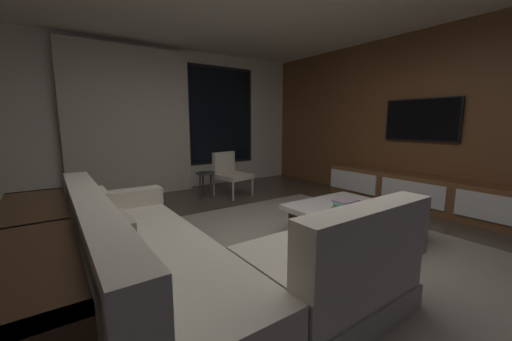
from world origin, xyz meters
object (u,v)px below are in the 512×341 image
object	(u,v)px
sectional_couch	(193,264)
console_table_behind_couch	(37,278)
media_console	(422,194)
coffee_table	(351,222)
mounted_tv	(421,120)
accent_chair_near_window	(230,172)
side_stool	(205,177)
book_stack_on_coffee_table	(345,205)

from	to	relation	value
sectional_couch	console_table_behind_couch	xyz separation A→B (m)	(-0.91, 0.13, 0.12)
media_console	coffee_table	bearing A→B (deg)	-177.03
console_table_behind_couch	mounted_tv	bearing A→B (deg)	3.05
accent_chair_near_window	side_stool	xyz separation A→B (m)	(-0.47, 0.04, -0.06)
side_stool	media_console	distance (m)	3.45
mounted_tv	console_table_behind_couch	xyz separation A→B (m)	(-4.85, -0.26, -0.94)
coffee_table	side_stool	size ratio (longest dim) A/B	2.52
sectional_couch	media_console	distance (m)	3.76
side_stool	mounted_tv	size ratio (longest dim) A/B	0.41
console_table_behind_couch	coffee_table	bearing A→B (deg)	-0.68
coffee_table	media_console	distance (m)	1.81
mounted_tv	coffee_table	bearing A→B (deg)	-171.65
coffee_table	book_stack_on_coffee_table	world-z (taller)	book_stack_on_coffee_table
media_console	mounted_tv	world-z (taller)	mounted_tv
sectional_couch	book_stack_on_coffee_table	distance (m)	1.85
accent_chair_near_window	media_console	size ratio (longest dim) A/B	0.25
mounted_tv	console_table_behind_couch	bearing A→B (deg)	-176.95
console_table_behind_couch	accent_chair_near_window	bearing A→B (deg)	42.44
book_stack_on_coffee_table	console_table_behind_couch	size ratio (longest dim) A/B	0.13
coffee_table	side_stool	bearing A→B (deg)	102.16
sectional_couch	console_table_behind_couch	world-z (taller)	sectional_couch
coffee_table	media_console	bearing A→B (deg)	2.97
book_stack_on_coffee_table	media_console	size ratio (longest dim) A/B	0.09
coffee_table	media_console	size ratio (longest dim) A/B	0.37
accent_chair_near_window	console_table_behind_couch	distance (m)	3.75
accent_chair_near_window	side_stool	bearing A→B (deg)	175.49
accent_chair_near_window	sectional_couch	bearing A→B (deg)	-124.87
media_console	mounted_tv	size ratio (longest dim) A/B	2.79
media_console	mounted_tv	distance (m)	1.13
book_stack_on_coffee_table	side_stool	distance (m)	2.64
coffee_table	mounted_tv	distance (m)	2.32
sectional_couch	mounted_tv	bearing A→B (deg)	5.66
coffee_table	book_stack_on_coffee_table	size ratio (longest dim) A/B	4.11
book_stack_on_coffee_table	mounted_tv	distance (m)	2.32
mounted_tv	side_stool	bearing A→B (deg)	137.83
sectional_couch	side_stool	xyz separation A→B (m)	(1.39, 2.70, 0.08)
media_console	book_stack_on_coffee_table	bearing A→B (deg)	-177.18
sectional_couch	coffee_table	world-z (taller)	sectional_couch
coffee_table	mounted_tv	size ratio (longest dim) A/B	1.04
coffee_table	mounted_tv	bearing A→B (deg)	8.35
side_stool	book_stack_on_coffee_table	bearing A→B (deg)	-80.15
mounted_tv	accent_chair_near_window	bearing A→B (deg)	132.49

